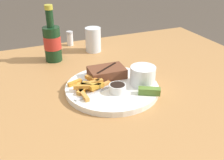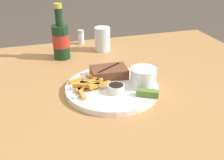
# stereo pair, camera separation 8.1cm
# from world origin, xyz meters

# --- Properties ---
(dining_table) EXTENTS (1.26, 1.01, 0.73)m
(dining_table) POSITION_xyz_m (0.00, 0.00, 0.65)
(dining_table) COLOR #A87542
(dining_table) RESTS_ON ground_plane
(dinner_plate) EXTENTS (0.29, 0.29, 0.02)m
(dinner_plate) POSITION_xyz_m (0.00, 0.00, 0.74)
(dinner_plate) COLOR white
(dinner_plate) RESTS_ON dining_table
(steak_portion) EXTENTS (0.12, 0.08, 0.03)m
(steak_portion) POSITION_xyz_m (0.01, 0.06, 0.77)
(steak_portion) COLOR brown
(steak_portion) RESTS_ON dinner_plate
(fries_pile) EXTENTS (0.13, 0.13, 0.02)m
(fries_pile) POSITION_xyz_m (-0.08, 0.01, 0.76)
(fries_pile) COLOR orange
(fries_pile) RESTS_ON dinner_plate
(coleslaw_cup) EXTENTS (0.08, 0.08, 0.06)m
(coleslaw_cup) POSITION_xyz_m (0.09, -0.03, 0.78)
(coleslaw_cup) COLOR white
(coleslaw_cup) RESTS_ON dinner_plate
(dipping_sauce_cup) EXTENTS (0.05, 0.05, 0.02)m
(dipping_sauce_cup) POSITION_xyz_m (-0.00, -0.04, 0.76)
(dipping_sauce_cup) COLOR silver
(dipping_sauce_cup) RESTS_ON dinner_plate
(pickle_spear) EXTENTS (0.07, 0.05, 0.02)m
(pickle_spear) POSITION_xyz_m (0.08, -0.09, 0.76)
(pickle_spear) COLOR #567A2D
(pickle_spear) RESTS_ON dinner_plate
(fork_utensil) EXTENTS (0.13, 0.05, 0.00)m
(fork_utensil) POSITION_xyz_m (-0.07, -0.02, 0.75)
(fork_utensil) COLOR #B7B7BC
(fork_utensil) RESTS_ON dinner_plate
(beer_bottle) EXTENTS (0.07, 0.07, 0.22)m
(beer_bottle) POSITION_xyz_m (-0.12, 0.31, 0.81)
(beer_bottle) COLOR #143319
(beer_bottle) RESTS_ON dining_table
(drinking_glass) EXTENTS (0.07, 0.07, 0.10)m
(drinking_glass) POSITION_xyz_m (0.06, 0.35, 0.78)
(drinking_glass) COLOR silver
(drinking_glass) RESTS_ON dining_table
(salt_shaker) EXTENTS (0.03, 0.03, 0.07)m
(salt_shaker) POSITION_xyz_m (-0.01, 0.46, 0.76)
(salt_shaker) COLOR white
(salt_shaker) RESTS_ON dining_table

